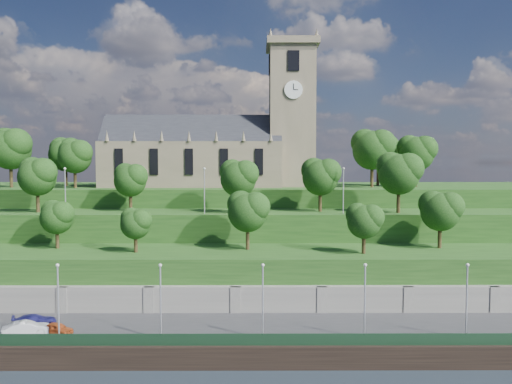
{
  "coord_description": "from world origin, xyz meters",
  "views": [
    {
      "loc": [
        7.16,
        -45.55,
        19.3
      ],
      "look_at": [
        7.44,
        30.0,
        14.88
      ],
      "focal_mm": 35.0,
      "sensor_mm": 36.0,
      "label": 1
    }
  ],
  "objects_px": {
    "car_middle": "(26,329)",
    "car_right": "(34,320)",
    "church": "(219,145)",
    "car_left": "(57,329)"
  },
  "relations": [
    {
      "from": "car_middle",
      "to": "church",
      "type": "bearing_deg",
      "value": -43.35
    },
    {
      "from": "church",
      "to": "car_left",
      "type": "relative_size",
      "value": 11.43
    },
    {
      "from": "car_right",
      "to": "church",
      "type": "bearing_deg",
      "value": -45.64
    },
    {
      "from": "church",
      "to": "car_left",
      "type": "xyz_separation_m",
      "value": [
        -13.55,
        -42.02,
        -19.95
      ]
    },
    {
      "from": "church",
      "to": "car_left",
      "type": "distance_m",
      "value": 48.45
    },
    {
      "from": "car_left",
      "to": "car_right",
      "type": "height_order",
      "value": "car_right"
    },
    {
      "from": "church",
      "to": "car_middle",
      "type": "relative_size",
      "value": 8.68
    },
    {
      "from": "car_middle",
      "to": "car_right",
      "type": "xyz_separation_m",
      "value": [
        -0.47,
        2.93,
        -0.1
      ]
    },
    {
      "from": "car_left",
      "to": "car_middle",
      "type": "xyz_separation_m",
      "value": [
        -2.89,
        -0.48,
        0.16
      ]
    },
    {
      "from": "church",
      "to": "car_right",
      "type": "bearing_deg",
      "value": -113.15
    }
  ]
}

